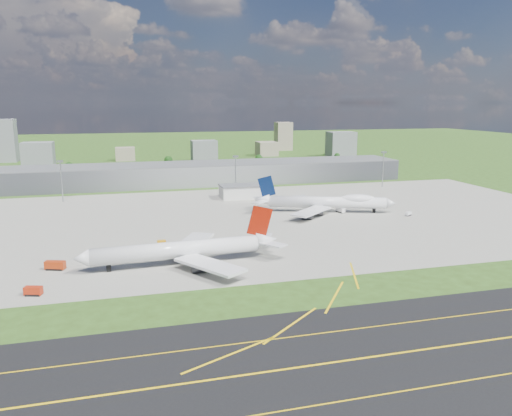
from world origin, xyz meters
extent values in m
plane|color=#2E4716|center=(0.00, 150.00, 0.00)|extent=(1400.00, 1400.00, 0.00)
cube|color=black|center=(0.00, -110.00, 0.03)|extent=(1400.00, 60.00, 0.06)
cube|color=gray|center=(10.00, 40.00, 0.04)|extent=(360.00, 190.00, 0.08)
cube|color=gray|center=(0.00, 165.00, 7.50)|extent=(300.00, 42.00, 15.00)
cube|color=silver|center=(10.00, 100.00, 4.00)|extent=(26.00, 16.00, 8.00)
cylinder|color=gray|center=(-100.00, 115.00, 12.50)|extent=(0.70, 0.70, 25.00)
cube|color=gray|center=(-100.00, 115.00, 25.30)|extent=(3.50, 2.00, 1.20)
cylinder|color=gray|center=(10.00, 115.00, 12.50)|extent=(0.70, 0.70, 25.00)
cube|color=gray|center=(10.00, 115.00, 25.30)|extent=(3.50, 2.00, 1.20)
cylinder|color=gray|center=(120.00, 115.00, 12.50)|extent=(0.70, 0.70, 25.00)
cube|color=gray|center=(120.00, 115.00, 25.30)|extent=(3.50, 2.00, 1.20)
cylinder|color=white|center=(-44.94, -27.28, 5.96)|extent=(63.12, 9.92, 6.50)
cone|color=white|center=(-79.03, -29.14, 5.96)|extent=(5.77, 6.79, 6.50)
cone|color=white|center=(-9.23, -25.33, 6.83)|extent=(9.01, 6.97, 6.50)
cube|color=maroon|center=(-47.10, -27.40, 3.94)|extent=(51.61, 5.48, 1.41)
cube|color=white|center=(-34.90, -42.21, 4.01)|extent=(23.57, 28.93, 0.98)
cube|color=white|center=(-36.58, -11.35, 4.01)|extent=(21.44, 29.54, 0.98)
cube|color=maroon|center=(-11.93, -25.47, 14.63)|extent=(10.81, 1.13, 13.10)
cylinder|color=#38383D|center=(-37.76, -38.28, 1.95)|extent=(6.14, 3.79, 3.47)
cylinder|color=#38383D|center=(-39.00, -15.56, 1.95)|extent=(6.14, 3.79, 3.47)
cube|color=black|center=(-38.18, -31.79, 1.35)|extent=(1.80, 1.39, 2.71)
cube|color=black|center=(-38.71, -22.05, 1.35)|extent=(1.80, 1.39, 2.71)
cube|color=black|center=(-69.83, -28.64, 1.35)|extent=(1.80, 1.39, 2.71)
cylinder|color=white|center=(46.66, 44.85, 5.74)|extent=(63.22, 27.63, 6.48)
cone|color=white|center=(79.65, 33.22, 5.74)|extent=(7.08, 7.84, 6.48)
cone|color=white|center=(12.18, 57.00, 6.58)|extent=(10.03, 8.88, 6.48)
cube|color=navy|center=(48.63, 44.16, 3.74)|extent=(50.96, 20.15, 1.36)
ellipsoid|color=white|center=(62.53, 39.25, 7.69)|extent=(21.69, 12.99, 5.83)
cube|color=white|center=(43.09, 62.92, 3.86)|extent=(14.59, 30.37, 0.94)
cube|color=white|center=(32.55, 33.01, 3.86)|extent=(28.24, 26.09, 0.94)
cube|color=#08183E|center=(14.64, 56.13, 14.20)|extent=(9.99, 3.95, 12.62)
cylinder|color=#38383D|center=(44.66, 55.52, 1.88)|extent=(6.53, 5.06, 3.34)
cylinder|color=#38383D|center=(42.45, 67.37, 1.88)|extent=(6.53, 5.06, 3.34)
cylinder|color=#38383D|center=(38.41, 37.79, 1.88)|extent=(6.53, 5.06, 3.34)
cylinder|color=#38383D|center=(29.26, 29.94, 1.88)|extent=(6.53, 5.06, 3.34)
cube|color=black|center=(42.31, 51.36, 1.31)|extent=(1.99, 1.74, 2.61)
cube|color=black|center=(39.18, 42.50, 1.31)|extent=(1.99, 1.74, 2.61)
cube|color=black|center=(71.28, 36.17, 1.31)|extent=(1.99, 1.74, 2.61)
cube|color=#A52D0B|center=(-88.94, -21.35, 1.88)|extent=(7.77, 5.04, 2.91)
cube|color=black|center=(-88.94, -21.35, 0.43)|extent=(6.79, 4.80, 0.70)
cube|color=#B0250C|center=(-92.63, -46.28, 1.71)|extent=(5.94, 3.85, 2.56)
cube|color=black|center=(-92.63, -46.28, 0.43)|extent=(5.18, 3.73, 0.70)
cube|color=#C6820B|center=(-48.44, 2.73, 1.16)|extent=(3.80, 2.39, 1.45)
cube|color=black|center=(-48.44, 2.73, 0.43)|extent=(3.26, 2.44, 0.70)
cube|color=white|center=(53.66, 41.93, 1.65)|extent=(3.99, 6.02, 2.44)
cube|color=black|center=(53.66, 41.93, 0.43)|extent=(3.85, 5.27, 0.70)
cube|color=white|center=(85.97, 24.76, 1.31)|extent=(4.39, 3.50, 1.77)
cube|color=black|center=(85.97, 24.76, 0.43)|extent=(3.90, 3.30, 0.70)
cube|color=slate|center=(-140.00, 300.00, 12.00)|extent=(28.00, 22.00, 24.00)
cube|color=gray|center=(-60.00, 340.00, 7.00)|extent=(20.00, 18.00, 14.00)
cube|color=slate|center=(20.00, 310.00, 11.00)|extent=(26.00, 20.00, 22.00)
cube|color=gray|center=(100.00, 350.00, 8.00)|extent=(22.00, 24.00, 16.00)
cube|color=slate|center=(180.00, 320.00, 14.00)|extent=(30.00, 22.00, 28.00)
cube|color=slate|center=(-180.00, 360.00, 22.00)|extent=(22.00, 20.00, 44.00)
cube|color=gray|center=(140.00, 410.00, 18.00)|extent=(20.00, 18.00, 36.00)
cylinder|color=#382314|center=(-110.00, 265.00, 1.50)|extent=(0.70, 0.70, 3.00)
sphere|color=black|center=(-110.00, 265.00, 4.88)|extent=(6.75, 6.75, 6.75)
cylinder|color=#382314|center=(-20.00, 280.00, 1.80)|extent=(0.70, 0.70, 3.60)
sphere|color=black|center=(-20.00, 280.00, 5.85)|extent=(8.10, 8.10, 8.10)
cylinder|color=#382314|center=(70.00, 275.00, 1.70)|extent=(0.70, 0.70, 3.40)
sphere|color=black|center=(70.00, 275.00, 5.53)|extent=(7.65, 7.65, 7.65)
cylinder|color=#382314|center=(160.00, 285.00, 1.40)|extent=(0.70, 0.70, 2.80)
sphere|color=black|center=(160.00, 285.00, 4.55)|extent=(6.30, 6.30, 6.30)
camera|label=1|loc=(-62.77, -209.54, 60.30)|focal=35.00mm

